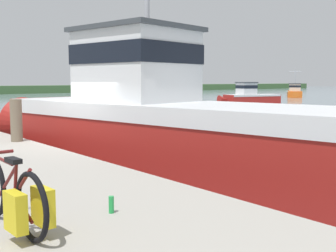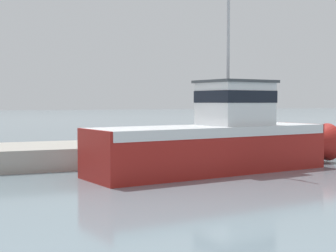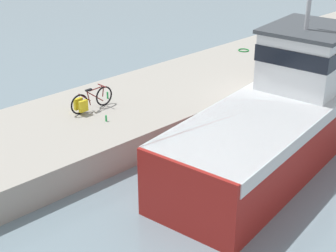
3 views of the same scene
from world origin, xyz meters
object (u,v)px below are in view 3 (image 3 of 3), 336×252
Objects in this scene: water_bottle_by_bike at (106,118)px; water_bottle_on_curb at (108,95)px; bicycle_touring at (88,101)px; fishing_boat_main at (294,107)px; mooring_post at (263,69)px.

water_bottle_on_curb is (-1.55, 1.24, 0.02)m from water_bottle_by_bike.
bicycle_touring is 8.56× the size of water_bottle_by_bike.
water_bottle_by_bike is at bearing -141.80° from fishing_boat_main.
fishing_boat_main reaches higher than water_bottle_on_curb.
mooring_post reaches higher than bicycle_touring.
bicycle_touring reaches higher than water_bottle_on_curb.
water_bottle_on_curb reaches higher than water_bottle_by_bike.
water_bottle_by_bike is at bearing -38.62° from water_bottle_on_curb.
water_bottle_on_curb is at bearing -117.50° from mooring_post.
bicycle_touring is at bearing -149.05° from fishing_boat_main.
mooring_post is at bearing 79.21° from water_bottle_by_bike.
mooring_post reaches higher than water_bottle_on_curb.
mooring_post is at bearing 62.50° from water_bottle_on_curb.
mooring_post is at bearing 68.22° from bicycle_touring.
bicycle_touring is (-5.23, -4.41, -0.11)m from fishing_boat_main.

